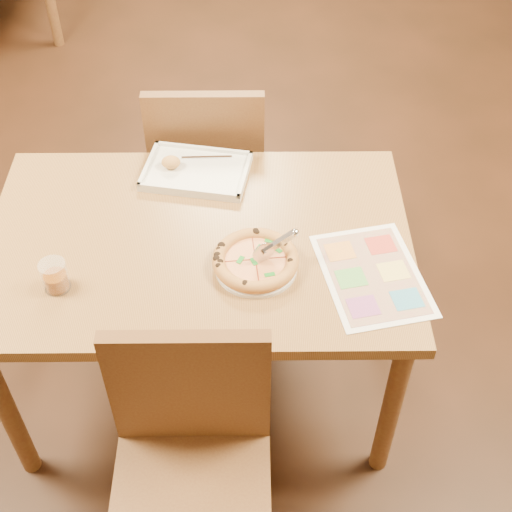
{
  "coord_description": "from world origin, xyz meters",
  "views": [
    {
      "loc": [
        0.16,
        -1.54,
        2.25
      ],
      "look_at": [
        0.18,
        -0.12,
        0.77
      ],
      "focal_mm": 50.0,
      "sensor_mm": 36.0,
      "label": 1
    }
  ],
  "objects_px": {
    "glass_tumbler": "(55,277)",
    "chair_near": "(190,442)",
    "plate": "(256,266)",
    "dining_table": "(200,258)",
    "pizza": "(255,260)",
    "appetizer_tray": "(194,172)",
    "menu": "(372,275)",
    "pizza_cutter": "(275,245)",
    "chair_far": "(208,156)"
  },
  "relations": [
    {
      "from": "chair_far",
      "to": "menu",
      "type": "xyz_separation_m",
      "value": [
        0.51,
        -0.76,
        0.16
      ]
    },
    {
      "from": "dining_table",
      "to": "pizza",
      "type": "bearing_deg",
      "value": -33.78
    },
    {
      "from": "chair_near",
      "to": "glass_tumbler",
      "type": "distance_m",
      "value": 0.6
    },
    {
      "from": "pizza",
      "to": "dining_table",
      "type": "bearing_deg",
      "value": 146.22
    },
    {
      "from": "chair_near",
      "to": "pizza",
      "type": "bearing_deg",
      "value": 70.25
    },
    {
      "from": "dining_table",
      "to": "menu",
      "type": "height_order",
      "value": "menu"
    },
    {
      "from": "plate",
      "to": "glass_tumbler",
      "type": "distance_m",
      "value": 0.57
    },
    {
      "from": "chair_far",
      "to": "pizza",
      "type": "relative_size",
      "value": 1.86
    },
    {
      "from": "dining_table",
      "to": "menu",
      "type": "relative_size",
      "value": 3.37
    },
    {
      "from": "glass_tumbler",
      "to": "chair_near",
      "type": "bearing_deg",
      "value": -46.28
    },
    {
      "from": "appetizer_tray",
      "to": "chair_near",
      "type": "bearing_deg",
      "value": -88.36
    },
    {
      "from": "pizza",
      "to": "menu",
      "type": "xyz_separation_m",
      "value": [
        0.34,
        -0.04,
        -0.02
      ]
    },
    {
      "from": "chair_far",
      "to": "pizza_cutter",
      "type": "bearing_deg",
      "value": 107.93
    },
    {
      "from": "plate",
      "to": "pizza_cutter",
      "type": "bearing_deg",
      "value": 16.26
    },
    {
      "from": "chair_near",
      "to": "appetizer_tray",
      "type": "relative_size",
      "value": 1.24
    },
    {
      "from": "pizza_cutter",
      "to": "menu",
      "type": "relative_size",
      "value": 0.33
    },
    {
      "from": "chair_near",
      "to": "chair_far",
      "type": "distance_m",
      "value": 1.2
    },
    {
      "from": "chair_far",
      "to": "glass_tumbler",
      "type": "relative_size",
      "value": 4.95
    },
    {
      "from": "chair_far",
      "to": "glass_tumbler",
      "type": "height_order",
      "value": "chair_far"
    },
    {
      "from": "chair_far",
      "to": "appetizer_tray",
      "type": "distance_m",
      "value": 0.34
    },
    {
      "from": "appetizer_tray",
      "to": "dining_table",
      "type": "bearing_deg",
      "value": -85.16
    },
    {
      "from": "plate",
      "to": "pizza",
      "type": "distance_m",
      "value": 0.02
    },
    {
      "from": "pizza_cutter",
      "to": "menu",
      "type": "xyz_separation_m",
      "value": [
        0.28,
        -0.05,
        -0.07
      ]
    },
    {
      "from": "chair_near",
      "to": "menu",
      "type": "distance_m",
      "value": 0.7
    },
    {
      "from": "dining_table",
      "to": "pizza",
      "type": "distance_m",
      "value": 0.24
    },
    {
      "from": "pizza",
      "to": "glass_tumbler",
      "type": "bearing_deg",
      "value": -172.23
    },
    {
      "from": "pizza",
      "to": "chair_near",
      "type": "bearing_deg",
      "value": -109.75
    },
    {
      "from": "dining_table",
      "to": "pizza",
      "type": "relative_size",
      "value": 5.13
    },
    {
      "from": "pizza",
      "to": "appetizer_tray",
      "type": "relative_size",
      "value": 0.67
    },
    {
      "from": "dining_table",
      "to": "glass_tumbler",
      "type": "distance_m",
      "value": 0.45
    },
    {
      "from": "chair_near",
      "to": "menu",
      "type": "relative_size",
      "value": 1.22
    },
    {
      "from": "appetizer_tray",
      "to": "menu",
      "type": "relative_size",
      "value": 0.98
    },
    {
      "from": "chair_near",
      "to": "plate",
      "type": "distance_m",
      "value": 0.53
    },
    {
      "from": "chair_far",
      "to": "glass_tumbler",
      "type": "xyz_separation_m",
      "value": [
        -0.39,
        -0.8,
        0.2
      ]
    },
    {
      "from": "menu",
      "to": "appetizer_tray",
      "type": "bearing_deg",
      "value": 139.37
    },
    {
      "from": "chair_far",
      "to": "plate",
      "type": "xyz_separation_m",
      "value": [
        0.18,
        -0.72,
        0.16
      ]
    },
    {
      "from": "chair_far",
      "to": "menu",
      "type": "relative_size",
      "value": 1.22
    },
    {
      "from": "pizza",
      "to": "menu",
      "type": "distance_m",
      "value": 0.34
    },
    {
      "from": "chair_near",
      "to": "pizza_cutter",
      "type": "xyz_separation_m",
      "value": [
        0.23,
        0.49,
        0.23
      ]
    },
    {
      "from": "pizza",
      "to": "appetizer_tray",
      "type": "bearing_deg",
      "value": 115.34
    },
    {
      "from": "plate",
      "to": "glass_tumbler",
      "type": "height_order",
      "value": "glass_tumbler"
    },
    {
      "from": "menu",
      "to": "plate",
      "type": "bearing_deg",
      "value": 174.4
    },
    {
      "from": "chair_near",
      "to": "menu",
      "type": "height_order",
      "value": "chair_near"
    },
    {
      "from": "chair_far",
      "to": "plate",
      "type": "relative_size",
      "value": 1.94
    },
    {
      "from": "dining_table",
      "to": "pizza_cutter",
      "type": "distance_m",
      "value": 0.3
    },
    {
      "from": "appetizer_tray",
      "to": "glass_tumbler",
      "type": "height_order",
      "value": "glass_tumbler"
    },
    {
      "from": "dining_table",
      "to": "menu",
      "type": "bearing_deg",
      "value": -16.91
    },
    {
      "from": "chair_near",
      "to": "plate",
      "type": "relative_size",
      "value": 1.94
    },
    {
      "from": "pizza_cutter",
      "to": "appetizer_tray",
      "type": "distance_m",
      "value": 0.49
    },
    {
      "from": "chair_near",
      "to": "chair_far",
      "type": "xyz_separation_m",
      "value": [
        -0.0,
        1.2,
        0.0
      ]
    }
  ]
}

